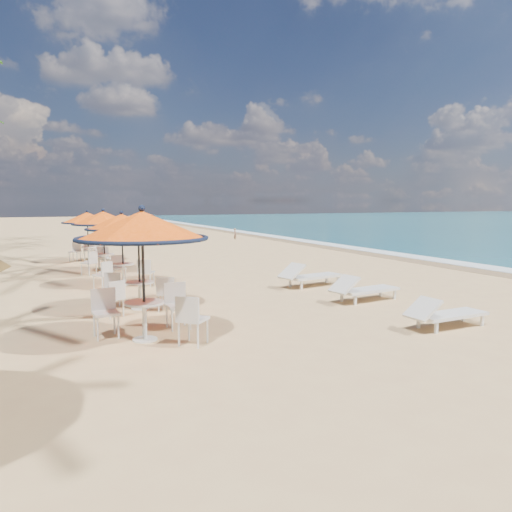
{
  "coord_description": "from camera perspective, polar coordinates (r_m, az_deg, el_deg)",
  "views": [
    {
      "loc": [
        -7.3,
        -9.02,
        2.67
      ],
      "look_at": [
        -1.8,
        3.03,
        1.2
      ],
      "focal_mm": 35.0,
      "sensor_mm": 36.0,
      "label": 1
    }
  ],
  "objects": [
    {
      "name": "lounger_near",
      "position": [
        11.25,
        20.71,
        -6.14
      ],
      "size": [
        1.94,
        0.69,
        0.69
      ],
      "rotation": [
        0.0,
        0.0,
        0.05
      ],
      "color": "silver",
      "rests_on": "ground"
    },
    {
      "name": "lounger_mid",
      "position": [
        13.59,
        12.1,
        -3.67
      ],
      "size": [
        2.11,
        0.9,
        0.73
      ],
      "rotation": [
        0.0,
        0.0,
        0.13
      ],
      "color": "silver",
      "rests_on": "ground"
    },
    {
      "name": "foam_strip",
      "position": [
        25.39,
        16.49,
        0.04
      ],
      "size": [
        1.2,
        140.0,
        0.04
      ],
      "primitive_type": "cube",
      "color": "white",
      "rests_on": "ground"
    },
    {
      "name": "person",
      "position": [
        34.08,
        -2.39,
        2.55
      ],
      "size": [
        0.27,
        0.35,
        0.85
      ],
      "primitive_type": "imported",
      "rotation": [
        0.0,
        0.0,
        1.33
      ],
      "color": "#91644A",
      "rests_on": "ground"
    },
    {
      "name": "wetsand_band",
      "position": [
        24.81,
        14.92,
        -0.06
      ],
      "size": [
        1.4,
        140.0,
        0.02
      ],
      "primitive_type": "cube",
      "color": "olive",
      "rests_on": "ground"
    },
    {
      "name": "station_1",
      "position": [
        12.47,
        -13.46,
        1.79
      ],
      "size": [
        2.26,
        2.26,
        2.35
      ],
      "color": "black",
      "rests_on": "ground"
    },
    {
      "name": "lounger_far",
      "position": [
        15.65,
        6.07,
        -2.19
      ],
      "size": [
        2.23,
        1.04,
        0.77
      ],
      "rotation": [
        0.0,
        0.0,
        0.18
      ],
      "color": "silver",
      "rests_on": "ground"
    },
    {
      "name": "station_0",
      "position": [
        9.66,
        -12.57,
        1.59
      ],
      "size": [
        2.49,
        2.49,
        2.59
      ],
      "color": "black",
      "rests_on": "ground"
    },
    {
      "name": "station_3",
      "position": [
        19.44,
        -17.09,
        3.33
      ],
      "size": [
        2.29,
        2.34,
        2.38
      ],
      "color": "black",
      "rests_on": "ground"
    },
    {
      "name": "ground",
      "position": [
        11.91,
        14.18,
        -6.83
      ],
      "size": [
        160.0,
        160.0,
        0.0
      ],
      "primitive_type": "plane",
      "color": "tan",
      "rests_on": "ground"
    },
    {
      "name": "station_2",
      "position": [
        16.25,
        -15.08,
        2.78
      ],
      "size": [
        2.26,
        2.26,
        2.36
      ],
      "color": "black",
      "rests_on": "ground"
    },
    {
      "name": "station_4",
      "position": [
        23.19,
        -18.72,
        3.5
      ],
      "size": [
        2.17,
        2.17,
        2.27
      ],
      "color": "black",
      "rests_on": "ground"
    }
  ]
}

